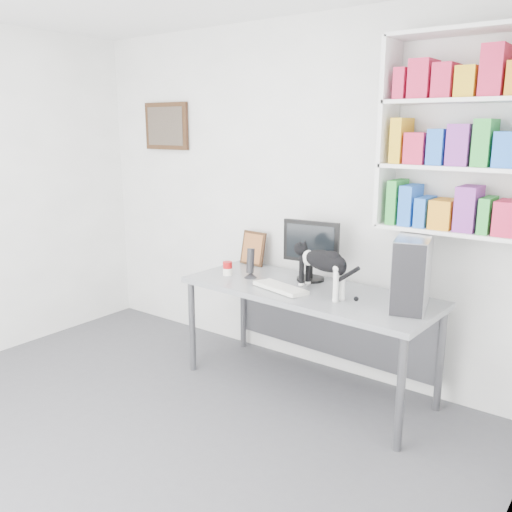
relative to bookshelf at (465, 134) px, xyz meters
name	(u,v)px	position (x,y,z in m)	size (l,w,h in m)	color
room	(71,236)	(-1.40, -1.85, -0.50)	(4.01, 4.01, 2.70)	#4D4D51
bookshelf	(465,134)	(0.00, 0.00, 0.00)	(1.03, 0.28, 1.24)	silver
wall_art	(166,126)	(-2.70, 0.12, 0.05)	(0.52, 0.04, 0.42)	#442B16
desk	(307,339)	(-0.92, -0.28, -1.46)	(1.85, 0.72, 0.77)	gray
monitor	(311,250)	(-1.02, -0.08, -0.85)	(0.43, 0.21, 0.46)	black
keyboard	(281,288)	(-1.06, -0.42, -1.06)	(0.42, 0.16, 0.03)	silver
pc_tower	(412,272)	(-0.19, -0.23, -0.85)	(0.20, 0.46, 0.46)	#B0B1B5
speaker	(250,263)	(-1.42, -0.29, -0.96)	(0.10, 0.10, 0.24)	black
leaning_print	(253,248)	(-1.65, 0.04, -0.93)	(0.23, 0.09, 0.29)	#442B16
soup_can	(228,268)	(-1.61, -0.34, -1.02)	(0.07, 0.07, 0.11)	#A90E11
cat	(323,272)	(-0.76, -0.36, -0.91)	(0.54, 0.14, 0.33)	black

